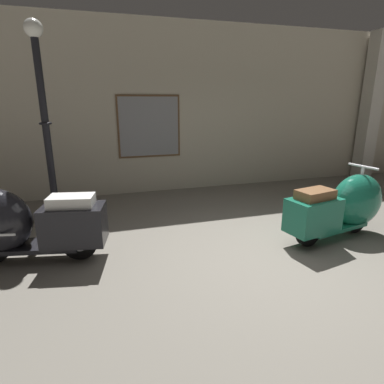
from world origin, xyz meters
name	(u,v)px	position (x,y,z in m)	size (l,w,h in m)	color
ground_plane	(266,263)	(0.00, 0.00, 0.00)	(60.00, 60.00, 0.00)	slate
showroom_back_wall	(193,109)	(0.16, 3.82, 1.81)	(18.00, 0.63, 3.63)	#BCB29E
scooter_0	(18,224)	(-3.02, 0.96, 0.52)	(1.93, 0.88, 1.14)	black
scooter_1	(344,206)	(1.52, 0.42, 0.49)	(1.84, 0.84, 1.08)	black
lamppost	(46,125)	(-2.72, 2.22, 1.66)	(0.28, 0.28, 3.15)	black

